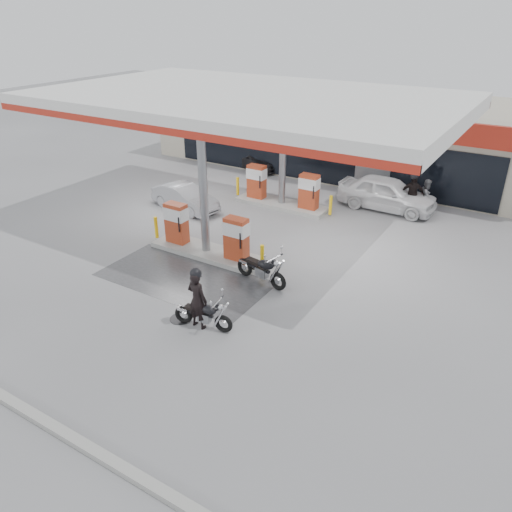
{
  "coord_description": "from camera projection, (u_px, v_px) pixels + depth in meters",
  "views": [
    {
      "loc": [
        10.63,
        -11.68,
        8.61
      ],
      "look_at": [
        2.97,
        0.81,
        1.2
      ],
      "focal_mm": 35.0,
      "sensor_mm": 36.0,
      "label": 1
    }
  ],
  "objects": [
    {
      "name": "ground",
      "position": [
        173.0,
        275.0,
        17.73
      ],
      "size": [
        90.0,
        90.0,
        0.0
      ],
      "primitive_type": "plane",
      "color": "gray",
      "rests_on": "ground"
    },
    {
      "name": "wet_patch",
      "position": [
        184.0,
        279.0,
        17.49
      ],
      "size": [
        6.0,
        3.0,
        0.0
      ],
      "primitive_type": "cube",
      "color": "#4C4C4F",
      "rests_on": "ground"
    },
    {
      "name": "drain_cover",
      "position": [
        181.0,
        319.0,
        15.27
      ],
      "size": [
        0.7,
        0.7,
        0.01
      ],
      "primitive_type": "cylinder",
      "color": "#38383A",
      "rests_on": "ground"
    },
    {
      "name": "store_building",
      "position": [
        348.0,
        131.0,
        28.94
      ],
      "size": [
        22.0,
        8.22,
        4.0
      ],
      "color": "#B5AD97",
      "rests_on": "ground"
    },
    {
      "name": "canopy",
      "position": [
        247.0,
        101.0,
        19.15
      ],
      "size": [
        16.0,
        10.02,
        5.51
      ],
      "color": "silver",
      "rests_on": "ground"
    },
    {
      "name": "pump_island_near",
      "position": [
        206.0,
        237.0,
        18.93
      ],
      "size": [
        5.14,
        1.3,
        1.78
      ],
      "color": "#9E9E99",
      "rests_on": "ground"
    },
    {
      "name": "pump_island_far",
      "position": [
        282.0,
        192.0,
        23.49
      ],
      "size": [
        5.14,
        1.3,
        1.78
      ],
      "color": "#9E9E99",
      "rests_on": "ground"
    },
    {
      "name": "main_motorcycle",
      "position": [
        204.0,
        315.0,
        14.67
      ],
      "size": [
        1.89,
        0.72,
        0.97
      ],
      "rotation": [
        0.0,
        0.0,
        0.18
      ],
      "color": "black",
      "rests_on": "ground"
    },
    {
      "name": "biker_main",
      "position": [
        197.0,
        300.0,
        14.51
      ],
      "size": [
        0.7,
        0.48,
        1.85
      ],
      "primitive_type": "imported",
      "rotation": [
        0.0,
        0.0,
        3.09
      ],
      "color": "black",
      "rests_on": "ground"
    },
    {
      "name": "parked_motorcycle",
      "position": [
        262.0,
        270.0,
        17.03
      ],
      "size": [
        2.16,
        0.88,
        1.12
      ],
      "rotation": [
        0.0,
        0.0,
        -0.18
      ],
      "color": "black",
      "rests_on": "ground"
    },
    {
      "name": "sedan_white",
      "position": [
        387.0,
        193.0,
        23.11
      ],
      "size": [
        4.57,
        1.89,
        1.55
      ],
      "primitive_type": "imported",
      "rotation": [
        0.0,
        0.0,
        1.56
      ],
      "color": "white",
      "rests_on": "ground"
    },
    {
      "name": "attendant",
      "position": [
        426.0,
        196.0,
        22.8
      ],
      "size": [
        0.63,
        0.78,
        1.55
      ],
      "primitive_type": "imported",
      "rotation": [
        0.0,
        0.0,
        1.52
      ],
      "color": "#595A5F",
      "rests_on": "ground"
    },
    {
      "name": "hatchback_silver",
      "position": [
        185.0,
        197.0,
        23.18
      ],
      "size": [
        3.7,
        1.83,
        1.17
      ],
      "primitive_type": "imported",
      "rotation": [
        0.0,
        0.0,
        1.4
      ],
      "color": "#9B9CA3",
      "rests_on": "ground"
    },
    {
      "name": "parked_car_left",
      "position": [
        253.0,
        158.0,
        29.16
      ],
      "size": [
        4.36,
        2.85,
        1.17
      ],
      "primitive_type": "imported",
      "rotation": [
        0.0,
        0.0,
        1.25
      ],
      "color": "black",
      "rests_on": "ground"
    },
    {
      "name": "parked_car_right",
      "position": [
        413.0,
        176.0,
        26.01
      ],
      "size": [
        4.66,
        3.24,
        1.18
      ],
      "primitive_type": "imported",
      "rotation": [
        0.0,
        0.0,
        1.24
      ],
      "color": "black",
      "rests_on": "ground"
    },
    {
      "name": "biker_walking",
      "position": [
        412.0,
        195.0,
        22.51
      ],
      "size": [
        1.17,
        0.74,
        1.85
      ],
      "primitive_type": "imported",
      "rotation": [
        0.0,
        0.0,
        0.29
      ],
      "color": "black",
      "rests_on": "ground"
    }
  ]
}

